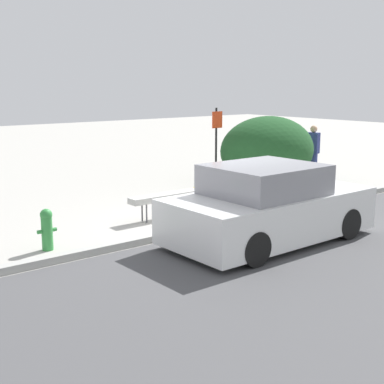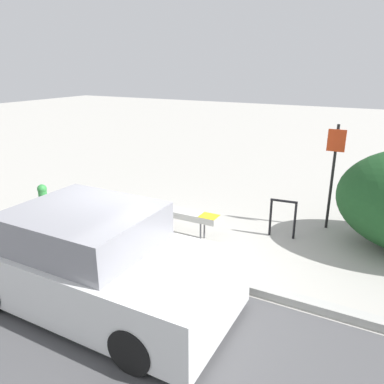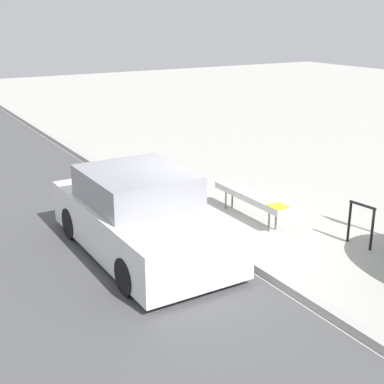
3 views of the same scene
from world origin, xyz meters
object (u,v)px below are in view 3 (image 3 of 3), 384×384
Objects in this scene: bike_rack at (361,220)px; parked_car_near at (141,216)px; fire_hydrant at (155,168)px; bench at (250,197)px.

parked_car_near is (-1.86, -3.58, 0.17)m from bike_rack.
parked_car_near is (3.53, -2.09, 0.26)m from fire_hydrant.
fire_hydrant is 4.11m from parked_car_near.
fire_hydrant is 0.18× the size of parked_car_near.
parked_car_near is at bearing -30.55° from fire_hydrant.
bike_rack is at bearing 15.50° from fire_hydrant.
bench is 3.29m from fire_hydrant.
bench is 2.34m from bike_rack.
fire_hydrant is at bearing 149.08° from parked_car_near.
fire_hydrant reaches higher than bench.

